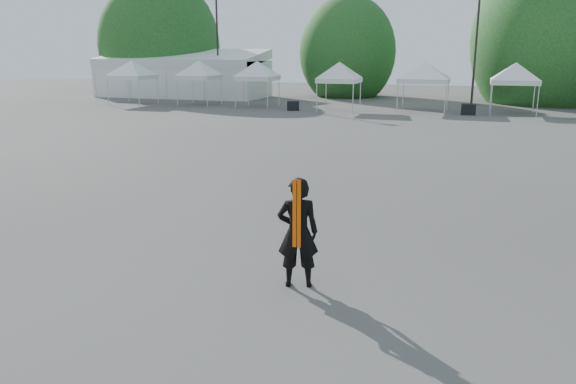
% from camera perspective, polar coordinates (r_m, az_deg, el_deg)
% --- Properties ---
extents(ground, '(120.00, 120.00, 0.00)m').
position_cam_1_polar(ground, '(12.21, 1.80, -5.31)').
color(ground, '#474442').
rests_on(ground, ground).
extents(marquee, '(15.00, 6.25, 4.23)m').
position_cam_1_polar(marquee, '(52.55, -10.64, 11.65)').
color(marquee, white).
rests_on(marquee, ground).
extents(light_pole_west, '(0.60, 0.25, 10.30)m').
position_cam_1_polar(light_pole_west, '(49.83, -7.22, 16.02)').
color(light_pole_west, black).
rests_on(light_pole_west, ground).
extents(light_pole_east, '(0.60, 0.25, 9.80)m').
position_cam_1_polar(light_pole_east, '(43.06, 18.66, 15.38)').
color(light_pole_east, black).
rests_on(light_pole_east, ground).
extents(tree_far_w, '(4.80, 4.80, 7.30)m').
position_cam_1_polar(tree_far_w, '(57.10, -12.90, 14.30)').
color(tree_far_w, '#382314').
rests_on(tree_far_w, ground).
extents(tree_mid_w, '(4.16, 4.16, 6.33)m').
position_cam_1_polar(tree_mid_w, '(52.26, 6.06, 13.94)').
color(tree_mid_w, '#382314').
rests_on(tree_mid_w, ground).
extents(tree_mid_e, '(5.12, 5.12, 7.79)m').
position_cam_1_polar(tree_mid_e, '(50.37, 25.65, 13.71)').
color(tree_mid_e, '#382314').
rests_on(tree_mid_e, ground).
extents(tent_a, '(4.11, 4.11, 3.88)m').
position_cam_1_polar(tent_a, '(45.83, -15.61, 12.40)').
color(tent_a, silver).
rests_on(tent_a, ground).
extents(tent_b, '(3.83, 3.83, 3.88)m').
position_cam_1_polar(tent_b, '(44.39, -9.07, 12.69)').
color(tent_b, silver).
rests_on(tent_b, ground).
extents(tent_c, '(3.85, 3.85, 3.88)m').
position_cam_1_polar(tent_c, '(42.32, -3.15, 12.78)').
color(tent_c, silver).
rests_on(tent_c, ground).
extents(tent_d, '(3.82, 3.82, 3.88)m').
position_cam_1_polar(tent_d, '(39.37, 5.26, 12.64)').
color(tent_d, silver).
rests_on(tent_d, ground).
extents(tent_e, '(4.67, 4.67, 3.88)m').
position_cam_1_polar(tent_e, '(39.94, 13.75, 12.33)').
color(tent_e, silver).
rests_on(tent_e, ground).
extents(tent_f, '(4.18, 4.18, 3.88)m').
position_cam_1_polar(tent_f, '(40.03, 22.17, 11.71)').
color(tent_f, silver).
rests_on(tent_f, ground).
extents(man, '(0.84, 0.68, 1.98)m').
position_cam_1_polar(man, '(9.80, 1.00, -4.13)').
color(man, black).
rests_on(man, ground).
extents(crate_west, '(0.99, 0.86, 0.65)m').
position_cam_1_polar(crate_west, '(39.69, 0.53, 8.76)').
color(crate_west, black).
rests_on(crate_west, ground).
extents(crate_mid, '(0.93, 0.75, 0.70)m').
position_cam_1_polar(crate_mid, '(38.75, 17.85, 7.99)').
color(crate_mid, black).
rests_on(crate_mid, ground).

